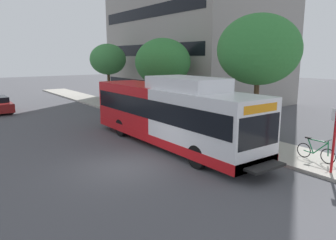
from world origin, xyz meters
TOP-DOWN VIEW (x-y plane):
  - ground_plane at (0.00, 8.00)m, footprint 120.00×120.00m
  - sidewalk_curb at (7.00, 6.00)m, footprint 3.00×56.00m
  - transit_bus at (3.54, 1.67)m, footprint 2.58×12.25m
  - bus_stop_sign_pole at (6.07, -5.59)m, footprint 0.10×0.36m
  - bicycle_parked at (6.98, -4.42)m, footprint 0.52×1.76m
  - street_tree_near_stop at (8.01, -0.25)m, footprint 4.41×4.41m
  - street_tree_mid_block at (8.16, 8.88)m, footprint 4.26×4.26m
  - street_tree_far_block at (7.96, 18.15)m, footprint 3.57×3.57m

SIDE VIEW (x-z plane):
  - ground_plane at x=0.00m, z-range 0.00..0.00m
  - sidewalk_curb at x=7.00m, z-range 0.00..0.14m
  - bicycle_parked at x=6.98m, z-range 0.05..1.07m
  - bus_stop_sign_pole at x=6.07m, z-range 0.35..2.95m
  - transit_bus at x=3.54m, z-range -0.12..3.53m
  - street_tree_mid_block at x=8.16m, z-range 1.25..7.12m
  - street_tree_far_block at x=7.96m, z-range 1.47..7.20m
  - street_tree_near_stop at x=8.01m, z-range 1.60..8.31m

